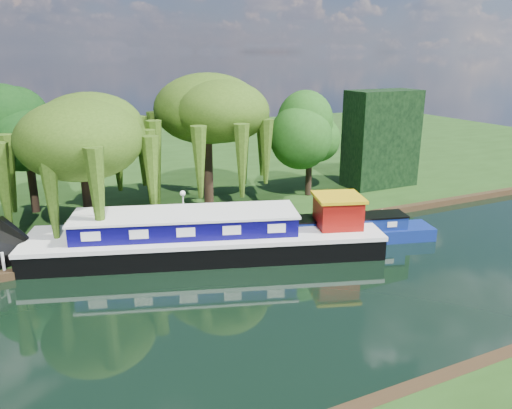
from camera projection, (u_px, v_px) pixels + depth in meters
ground at (244, 308)px, 23.19m from camera, size 120.00×120.00×0.00m
far_bank at (111, 163)px, 52.44m from camera, size 120.00×52.00×0.45m
dutch_barge at (209, 237)px, 29.13m from camera, size 20.76×10.73×4.30m
narrowboat at (337, 232)px, 31.14m from camera, size 12.45×5.37×1.80m
white_cruiser at (383, 222)px, 34.89m from camera, size 2.40×2.23×1.04m
willow_left at (82, 139)px, 30.44m from camera, size 6.76×6.76×8.11m
willow_right at (207, 120)px, 35.68m from camera, size 7.10×7.10×8.65m
tree_far_mid at (26, 133)px, 34.13m from camera, size 5.01×5.01×8.20m
tree_far_right at (310, 134)px, 38.59m from camera, size 4.31×4.31×7.05m
conifer_hedge at (381, 139)px, 41.81m from camera, size 6.00×3.00×8.00m
lamppost at (183, 200)px, 31.74m from camera, size 0.36×0.36×2.56m
mooring_posts at (179, 234)px, 29.95m from camera, size 19.16×0.16×1.00m
reeds_near at (485, 344)px, 19.34m from camera, size 33.70×1.50×1.10m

